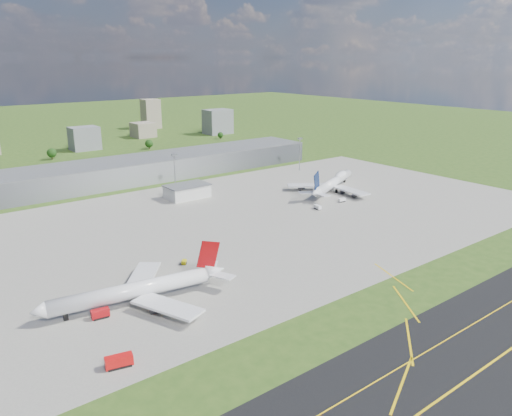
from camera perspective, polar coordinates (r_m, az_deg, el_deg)
ground at (r=358.13m, az=-13.28°, el=2.59°), size 1400.00×1400.00×0.00m
taxiway at (r=175.79m, az=27.06°, el=-14.21°), size 1400.00×60.00×0.06m
apron at (r=271.14m, az=-1.42°, el=-1.51°), size 360.00×190.00×0.08m
terminal at (r=369.83m, az=-14.34°, el=4.15°), size 300.00×42.00×15.00m
ops_building at (r=318.31m, az=-7.87°, el=1.87°), size 26.00×16.00×8.00m
mast_center at (r=327.91m, az=-9.29°, el=4.71°), size 3.50×2.00×25.90m
mast_east at (r=391.44m, az=5.02°, el=6.81°), size 3.50×2.00×25.90m
airliner_red_twin at (r=186.47m, az=-13.25°, el=-9.10°), size 70.37×54.35×19.34m
airliner_blue_quad at (r=337.46m, az=8.84°, el=2.91°), size 68.96×52.31×19.12m
fire_truck at (r=154.52m, az=-15.38°, el=-16.57°), size 8.32×4.66×3.49m
crash_tender at (r=181.43m, az=-17.37°, el=-11.48°), size 6.29×3.39×3.15m
tug_yellow at (r=217.86m, az=-8.22°, el=-6.15°), size 3.50×3.65×1.64m
van_white_near at (r=293.75m, az=7.06°, el=0.08°), size 2.89×5.31×2.57m
van_white_far at (r=311.03m, az=9.79°, el=0.89°), size 4.88×2.85×2.39m
bldg_c at (r=509.62m, az=-19.02°, el=7.53°), size 26.00×20.00×22.00m
bldg_ce at (r=576.53m, az=-12.78°, el=8.70°), size 22.00×24.00×16.00m
bldg_e at (r=588.73m, az=-4.40°, el=9.81°), size 30.00×22.00×28.00m
bldg_tall_e at (r=646.24m, az=-11.93°, el=10.49°), size 20.00×18.00×36.00m
tree_c at (r=470.49m, az=-22.32°, el=5.84°), size 8.10×8.10×9.90m
tree_e at (r=497.15m, az=-12.14°, el=7.21°), size 7.65×7.65×9.35m
tree_far_e at (r=550.13m, az=-4.09°, el=8.33°), size 6.30×6.30×7.70m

